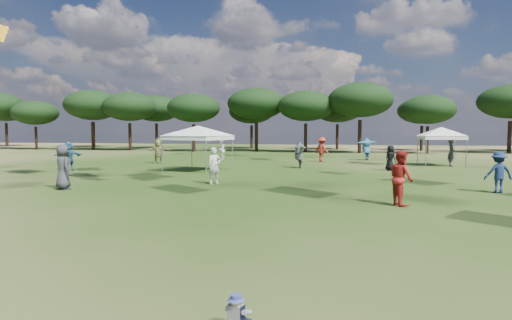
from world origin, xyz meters
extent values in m
cylinder|color=black|center=(-36.96, 45.10, 1.46)|extent=(0.33, 0.33, 2.92)
ellipsoid|color=black|center=(-36.96, 45.10, 4.67)|extent=(5.67, 5.67, 3.06)
cylinder|color=black|center=(-29.06, 45.29, 1.75)|extent=(0.40, 0.40, 3.49)
ellipsoid|color=black|center=(-29.06, 45.29, 5.59)|extent=(6.79, 6.79, 3.66)
cylinder|color=black|center=(-23.92, 45.02, 1.66)|extent=(0.38, 0.38, 3.32)
ellipsoid|color=black|center=(-23.92, 45.02, 5.31)|extent=(6.44, 6.44, 3.47)
cylinder|color=black|center=(-15.51, 44.30, 1.57)|extent=(0.36, 0.36, 3.14)
ellipsoid|color=black|center=(-15.51, 44.30, 5.03)|extent=(6.11, 6.11, 3.29)
cylinder|color=black|center=(-8.39, 45.81, 1.73)|extent=(0.40, 0.40, 3.46)
ellipsoid|color=black|center=(-8.39, 45.81, 5.54)|extent=(6.73, 6.73, 3.63)
cylinder|color=black|center=(-2.58, 44.63, 1.61)|extent=(0.37, 0.37, 3.21)
ellipsoid|color=black|center=(-2.58, 44.63, 5.14)|extent=(6.24, 6.24, 3.36)
cylinder|color=black|center=(3.26, 44.18, 1.78)|extent=(0.41, 0.41, 3.56)
ellipsoid|color=black|center=(3.26, 44.18, 5.69)|extent=(6.91, 6.91, 3.73)
cylinder|color=black|center=(10.19, 44.51, 1.44)|extent=(0.33, 0.33, 2.88)
ellipsoid|color=black|center=(10.19, 44.51, 4.61)|extent=(5.60, 5.60, 3.02)
cylinder|color=black|center=(18.96, 46.98, 1.72)|extent=(0.39, 0.39, 3.44)
ellipsoid|color=black|center=(18.96, 46.98, 5.51)|extent=(6.69, 6.69, 3.60)
cylinder|color=black|center=(-48.93, 53.79, 1.78)|extent=(0.41, 0.41, 3.56)
ellipsoid|color=black|center=(-48.93, 53.79, 5.70)|extent=(6.92, 6.92, 3.73)
cylinder|color=black|center=(-34.09, 53.56, 1.81)|extent=(0.41, 0.41, 3.62)
ellipsoid|color=black|center=(-34.09, 53.56, 5.80)|extent=(7.03, 7.03, 3.79)
cylinder|color=black|center=(-23.40, 51.57, 1.68)|extent=(0.39, 0.39, 3.37)
ellipsoid|color=black|center=(-23.40, 51.57, 5.39)|extent=(6.54, 6.54, 3.53)
cylinder|color=black|center=(-10.52, 53.31, 1.56)|extent=(0.36, 0.36, 3.11)
ellipsoid|color=black|center=(-10.52, 53.31, 4.98)|extent=(6.05, 6.05, 3.26)
cylinder|color=black|center=(0.83, 52.52, 1.60)|extent=(0.37, 0.37, 3.20)
ellipsoid|color=black|center=(0.83, 52.52, 5.12)|extent=(6.21, 6.21, 3.35)
cylinder|color=black|center=(10.82, 51.34, 1.50)|extent=(0.34, 0.34, 2.99)
ellipsoid|color=black|center=(10.82, 51.34, 4.79)|extent=(5.81, 5.81, 3.13)
cylinder|color=gray|center=(-9.09, 20.49, 1.03)|extent=(0.06, 0.06, 2.06)
cylinder|color=gray|center=(-6.14, 19.70, 1.03)|extent=(0.06, 0.06, 2.06)
cylinder|color=gray|center=(-8.30, 23.43, 1.03)|extent=(0.06, 0.06, 2.06)
cylinder|color=gray|center=(-5.36, 22.65, 1.03)|extent=(0.06, 0.06, 2.06)
cube|color=white|center=(-7.22, 21.57, 2.01)|extent=(3.92, 3.92, 0.25)
pyramid|color=white|center=(-7.22, 21.57, 2.74)|extent=(6.31, 6.31, 0.60)
cylinder|color=gray|center=(6.83, 27.07, 1.00)|extent=(0.06, 0.06, 2.01)
cylinder|color=gray|center=(9.37, 27.18, 1.00)|extent=(0.06, 0.06, 2.01)
cylinder|color=gray|center=(6.72, 29.61, 1.00)|extent=(0.06, 0.06, 2.01)
cylinder|color=gray|center=(9.26, 29.72, 1.00)|extent=(0.06, 0.06, 2.01)
cube|color=white|center=(8.04, 28.39, 1.96)|extent=(2.81, 2.81, 0.25)
pyramid|color=white|center=(8.04, 28.39, 2.68)|extent=(5.49, 5.49, 0.60)
cube|color=white|center=(-0.04, 1.89, 0.24)|extent=(0.21, 0.18, 0.19)
cylinder|color=white|center=(-0.14, 1.97, 0.24)|extent=(0.11, 0.20, 0.12)
cylinder|color=white|center=(0.09, 1.91, 0.24)|extent=(0.11, 0.20, 0.12)
sphere|color=#E0B293|center=(-0.04, 1.89, 0.37)|extent=(0.13, 0.13, 0.13)
cone|color=#4A54AE|center=(-0.04, 1.89, 0.40)|extent=(0.22, 0.22, 0.02)
cylinder|color=#4A54AE|center=(-0.04, 1.89, 0.43)|extent=(0.14, 0.14, 0.06)
imported|color=#16264D|center=(7.30, 15.12, 0.82)|extent=(1.14, 0.77, 1.64)
imported|color=#454549|center=(-1.42, 24.64, 0.87)|extent=(1.40, 2.18, 1.74)
imported|color=#2A577F|center=(-15.00, 20.14, 0.89)|extent=(1.61, 1.43, 1.77)
imported|color=#2A5F80|center=(3.33, 33.23, 0.93)|extent=(2.08, 2.06, 1.87)
imported|color=black|center=(4.22, 24.05, 0.78)|extent=(0.87, 0.90, 1.56)
imported|color=#A52B1B|center=(-0.19, 30.35, 0.96)|extent=(1.43, 1.29, 1.93)
imported|color=silver|center=(-4.45, 15.68, 0.84)|extent=(0.72, 0.71, 1.68)
imported|color=#A8211C|center=(3.17, 11.51, 0.90)|extent=(0.94, 1.06, 1.81)
imported|color=olive|center=(-12.12, 26.71, 0.93)|extent=(1.80, 1.17, 1.86)
imported|color=white|center=(-8.30, 30.31, 0.86)|extent=(0.66, 0.84, 1.72)
imported|color=#292A2D|center=(8.62, 27.92, 0.94)|extent=(0.58, 0.76, 1.88)
imported|color=#35343A|center=(-10.18, 12.80, 0.94)|extent=(1.10, 1.00, 1.88)
camera|label=1|loc=(1.19, -3.08, 2.47)|focal=30.00mm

